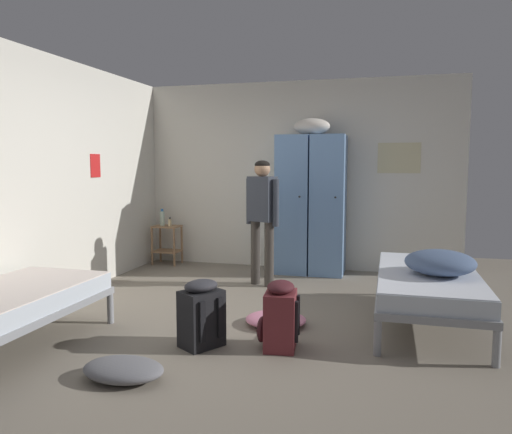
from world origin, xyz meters
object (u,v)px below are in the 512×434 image
clothes_pile_pink (276,319)px  bed_right (427,283)px  clothes_pile_grey (123,369)px  shelf_unit (167,241)px  person_traveler (262,211)px  backpack_maroon (279,316)px  lotion_bottle (170,222)px  locker_bank (311,202)px  backpack_black (201,315)px  water_bottle (162,218)px  bedding_heap (440,262)px

clothes_pile_pink → bed_right: bearing=17.2°
clothes_pile_grey → clothes_pile_pink: bearing=61.5°
shelf_unit → person_traveler: bearing=-27.5°
clothes_pile_grey → backpack_maroon: bearing=42.8°
lotion_bottle → locker_bank: bearing=0.2°
bed_right → backpack_maroon: bearing=-140.8°
lotion_bottle → bed_right: bearing=-28.2°
shelf_unit → backpack_black: size_ratio=1.04×
backpack_black → clothes_pile_grey: size_ratio=0.95×
water_bottle → backpack_black: bearing=-59.3°
water_bottle → clothes_pile_grey: size_ratio=0.42×
locker_bank → water_bottle: bearing=178.7°
person_traveler → clothes_pile_grey: size_ratio=2.62×
locker_bank → clothes_pile_grey: (-0.72, -3.66, -0.90)m
bed_right → lotion_bottle: size_ratio=14.58×
backpack_maroon → person_traveler: bearing=108.1°
bedding_heap → clothes_pile_grey: (-2.18, -1.70, -0.53)m
bed_right → water_bottle: water_bottle is taller
shelf_unit → backpack_black: shelf_unit is taller
backpack_black → clothes_pile_pink: backpack_black is taller
clothes_pile_pink → shelf_unit: bearing=133.3°
water_bottle → clothes_pile_pink: 3.29m
bedding_heap → backpack_maroon: 1.57m
bedding_heap → backpack_black: bearing=-152.8°
backpack_black → clothes_pile_pink: bearing=54.9°
backpack_maroon → bedding_heap: bearing=33.9°
bed_right → backpack_maroon: backpack_maroon is taller
shelf_unit → backpack_maroon: size_ratio=1.04×
locker_bank → backpack_black: locker_bank is taller
locker_bank → clothes_pile_grey: size_ratio=3.58×
clothes_pile_grey → locker_bank: bearing=78.8°
backpack_black → clothes_pile_grey: (-0.28, -0.72, -0.19)m
person_traveler → clothes_pile_pink: size_ratio=2.71×
bedding_heap → water_bottle: bearing=151.3°
locker_bank → shelf_unit: 2.22m
backpack_black → clothes_pile_pink: 0.85m
clothes_pile_pink → bedding_heap: bearing=12.1°
person_traveler → backpack_maroon: person_traveler is taller
shelf_unit → backpack_maroon: (2.32, -2.85, -0.09)m
shelf_unit → backpack_maroon: shelf_unit is taller
backpack_black → backpack_maroon: 0.63m
locker_bank → clothes_pile_pink: size_ratio=3.71×
backpack_black → backpack_maroon: (0.62, 0.12, 0.00)m
backpack_black → clothes_pile_pink: (0.47, 0.67, -0.21)m
shelf_unit → person_traveler: person_traveler is taller
water_bottle → clothes_pile_grey: (1.49, -3.71, -0.61)m
shelf_unit → backpack_maroon: 3.67m
bed_right → lotion_bottle: 3.90m
bed_right → shelf_unit: bearing=151.7°
lotion_bottle → backpack_black: size_ratio=0.24×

